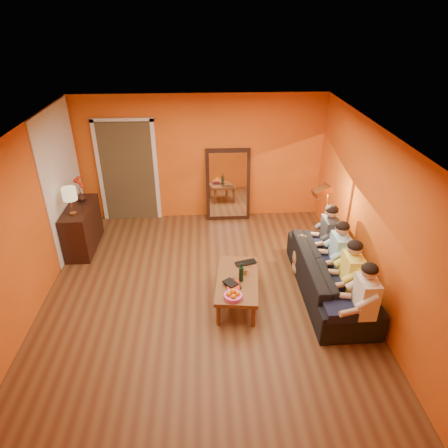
{
  "coord_description": "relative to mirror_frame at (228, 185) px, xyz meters",
  "views": [
    {
      "loc": [
        0.05,
        -5.05,
        4.07
      ],
      "look_at": [
        0.35,
        0.5,
        1.0
      ],
      "focal_mm": 32.0,
      "sensor_mm": 36.0,
      "label": 1
    }
  ],
  "objects": [
    {
      "name": "room_shell",
      "position": [
        -0.55,
        -2.26,
        0.54
      ],
      "size": [
        5.0,
        5.5,
        2.6
      ],
      "color": "brown",
      "rests_on": "ground"
    },
    {
      "name": "white_accent",
      "position": [
        -3.04,
        -0.88,
        0.54
      ],
      "size": [
        0.02,
        1.9,
        2.58
      ],
      "primitive_type": "cube",
      "color": "white",
      "rests_on": "wall_left"
    },
    {
      "name": "doorway_recess",
      "position": [
        -2.05,
        0.2,
        0.29
      ],
      "size": [
        1.06,
        0.3,
        2.1
      ],
      "primitive_type": "cube",
      "color": "#3F2D19",
      "rests_on": "floor"
    },
    {
      "name": "door_jamb_left",
      "position": [
        -2.62,
        0.08,
        0.29
      ],
      "size": [
        0.08,
        0.06,
        2.2
      ],
      "primitive_type": "cube",
      "color": "white",
      "rests_on": "wall_back"
    },
    {
      "name": "door_jamb_right",
      "position": [
        -1.48,
        0.08,
        0.29
      ],
      "size": [
        0.08,
        0.06,
        2.2
      ],
      "primitive_type": "cube",
      "color": "white",
      "rests_on": "wall_back"
    },
    {
      "name": "door_header",
      "position": [
        -2.05,
        0.08,
        1.36
      ],
      "size": [
        1.22,
        0.06,
        0.08
      ],
      "primitive_type": "cube",
      "color": "white",
      "rests_on": "wall_back"
    },
    {
      "name": "mirror_frame",
      "position": [
        0.0,
        0.0,
        0.0
      ],
      "size": [
        0.92,
        0.27,
        1.51
      ],
      "primitive_type": "cube",
      "rotation": [
        -0.14,
        0.0,
        0.0
      ],
      "color": "black",
      "rests_on": "floor"
    },
    {
      "name": "mirror_glass",
      "position": [
        0.0,
        -0.04,
        0.0
      ],
      "size": [
        0.78,
        0.21,
        1.35
      ],
      "primitive_type": "cube",
      "rotation": [
        -0.14,
        0.0,
        0.0
      ],
      "color": "white",
      "rests_on": "mirror_frame"
    },
    {
      "name": "sideboard",
      "position": [
        -2.79,
        -1.08,
        -0.34
      ],
      "size": [
        0.44,
        1.18,
        0.85
      ],
      "primitive_type": "cube",
      "color": "black",
      "rests_on": "floor"
    },
    {
      "name": "table_lamp",
      "position": [
        -2.79,
        -1.38,
        0.34
      ],
      "size": [
        0.24,
        0.24,
        0.51
      ],
      "primitive_type": null,
      "color": "beige",
      "rests_on": "sideboard"
    },
    {
      "name": "sofa",
      "position": [
        1.45,
        -2.67,
        -0.42
      ],
      "size": [
        2.32,
        0.91,
        0.68
      ],
      "primitive_type": "imported",
      "rotation": [
        0.0,
        0.0,
        1.57
      ],
      "color": "black",
      "rests_on": "floor"
    },
    {
      "name": "coffee_table",
      "position": [
        -0.03,
        -2.81,
        -0.55
      ],
      "size": [
        0.76,
        1.28,
        0.42
      ],
      "primitive_type": null,
      "rotation": [
        0.0,
        0.0,
        -0.12
      ],
      "color": "brown",
      "rests_on": "floor"
    },
    {
      "name": "floor_lamp",
      "position": [
        1.55,
        -1.78,
        -0.04
      ],
      "size": [
        0.35,
        0.31,
        1.44
      ],
      "primitive_type": null,
      "rotation": [
        0.0,
        0.0,
        0.27
      ],
      "color": "#B97436",
      "rests_on": "floor"
    },
    {
      "name": "dog",
      "position": [
        1.15,
        -2.12,
        -0.41
      ],
      "size": [
        0.58,
        0.69,
        0.7
      ],
      "primitive_type": null,
      "rotation": [
        0.0,
        0.0,
        -0.4
      ],
      "color": "#986844",
      "rests_on": "floor"
    },
    {
      "name": "person_far_left",
      "position": [
        1.58,
        -3.67,
        -0.15
      ],
      "size": [
        0.7,
        0.44,
        1.22
      ],
      "primitive_type": null,
      "color": "silver",
      "rests_on": "sofa"
    },
    {
      "name": "person_mid_left",
      "position": [
        1.58,
        -3.12,
        -0.15
      ],
      "size": [
        0.7,
        0.44,
        1.22
      ],
      "primitive_type": null,
      "color": "#FCF654",
      "rests_on": "sofa"
    },
    {
      "name": "person_mid_right",
      "position": [
        1.58,
        -2.57,
        -0.15
      ],
      "size": [
        0.7,
        0.44,
        1.22
      ],
      "primitive_type": null,
      "color": "#9AD0EE",
      "rests_on": "sofa"
    },
    {
      "name": "person_far_right",
      "position": [
        1.58,
        -2.02,
        -0.15
      ],
      "size": [
        0.7,
        0.44,
        1.22
      ],
      "primitive_type": null,
      "color": "#333338",
      "rests_on": "sofa"
    },
    {
      "name": "fruit_bowl",
      "position": [
        -0.13,
        -3.26,
        -0.26
      ],
      "size": [
        0.26,
        0.26,
        0.16
      ],
      "primitive_type": null,
      "color": "#DB4DA4",
      "rests_on": "coffee_table"
    },
    {
      "name": "wine_bottle",
      "position": [
        0.02,
        -2.86,
        -0.18
      ],
      "size": [
        0.07,
        0.07,
        0.31
      ],
      "primitive_type": "cylinder",
      "color": "black",
      "rests_on": "coffee_table"
    },
    {
      "name": "tumbler",
      "position": [
        0.09,
        -2.69,
        -0.29
      ],
      "size": [
        0.12,
        0.12,
        0.1
      ],
      "primitive_type": "imported",
      "rotation": [
        0.0,
        0.0,
        -0.1
      ],
      "color": "#B27F3F",
      "rests_on": "coffee_table"
    },
    {
      "name": "laptop",
      "position": [
        0.15,
        -2.46,
        -0.33
      ],
      "size": [
        0.39,
        0.31,
        0.03
      ],
      "primitive_type": "imported",
      "rotation": [
        0.0,
        0.0,
        0.28
      ],
      "color": "black",
      "rests_on": "coffee_table"
    },
    {
      "name": "book_lower",
      "position": [
        -0.21,
        -3.01,
        -0.33
      ],
      "size": [
        0.28,
        0.31,
        0.02
      ],
      "primitive_type": "imported",
      "rotation": [
        0.0,
        0.0,
        0.4
      ],
      "color": "black",
      "rests_on": "coffee_table"
    },
    {
      "name": "book_mid",
      "position": [
        -0.2,
        -3.0,
        -0.31
      ],
      "size": [
        0.2,
        0.26,
        0.02
      ],
      "primitive_type": "imported",
      "rotation": [
        0.0,
        0.0,
        -0.06
      ],
      "color": "red",
      "rests_on": "book_lower"
    },
    {
      "name": "book_upper",
      "position": [
        -0.21,
        -3.02,
        -0.29
      ],
      "size": [
        0.25,
        0.26,
        0.02
      ],
      "primitive_type": "imported",
      "rotation": [
        0.0,
        0.0,
        0.64
      ],
      "color": "black",
      "rests_on": "book_mid"
    },
    {
      "name": "vase",
      "position": [
        -2.79,
        -0.83,
        0.18
      ],
      "size": [
        0.17,
        0.17,
        0.17
      ],
      "primitive_type": "imported",
      "color": "black",
      "rests_on": "sideboard"
    },
    {
      "name": "flowers",
      "position": [
        -2.79,
        -0.83,
        0.47
      ],
      "size": [
        0.17,
        0.17,
        0.51
      ],
      "primitive_type": null,
      "color": "red",
      "rests_on": "vase"
    }
  ]
}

